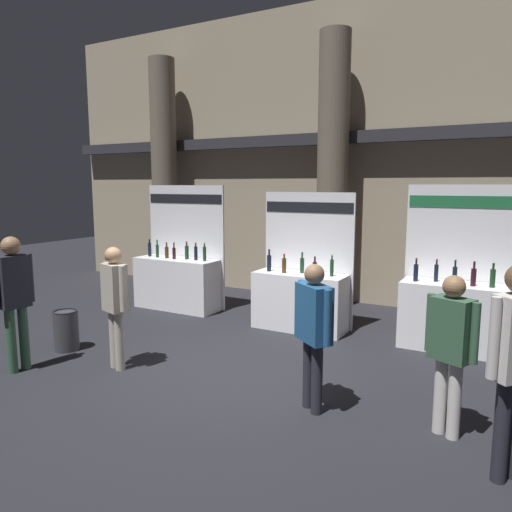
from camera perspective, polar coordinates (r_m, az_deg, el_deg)
The scene contains 10 objects.
ground_plane at distance 6.58m, azimuth -4.02°, elevation -13.51°, with size 29.16×29.16×0.00m, color black.
hall_colonnade at distance 10.26m, azimuth 10.13°, elevation 11.36°, with size 14.58×1.12×6.16m.
exhibitor_booth_0 at distance 9.75m, azimuth -9.19°, elevation -2.57°, with size 1.81×0.66×2.45m.
exhibitor_booth_1 at distance 8.30m, azimuth 5.32°, elevation -4.61°, with size 1.65×0.66×2.33m.
exhibitor_booth_2 at distance 7.82m, azimuth 23.09°, elevation -5.86°, with size 1.80×0.66×2.46m.
trash_bin at distance 7.83m, azimuth -21.51°, elevation -8.15°, with size 0.36×0.36×0.61m.
visitor_2 at distance 7.04m, azimuth -26.66°, elevation -3.82°, with size 0.27×0.53×1.80m.
visitor_3 at distance 5.27m, azimuth 6.81°, elevation -7.98°, with size 0.51×0.45×1.63m.
visitor_4 at distance 5.08m, azimuth 22.00°, elevation -9.45°, with size 0.51×0.36×1.61m.
visitor_6 at distance 6.67m, azimuth -16.32°, elevation -4.80°, with size 0.49×0.31×1.65m.
Camera 1 is at (3.34, -5.11, 2.46)m, focal length 33.88 mm.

